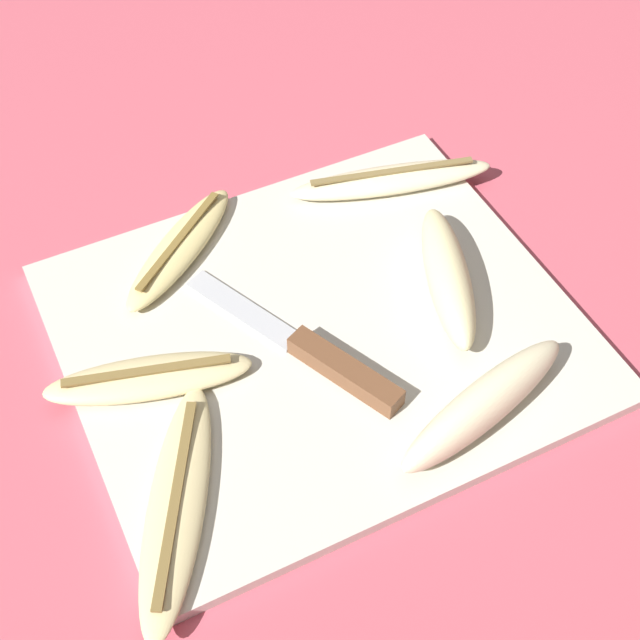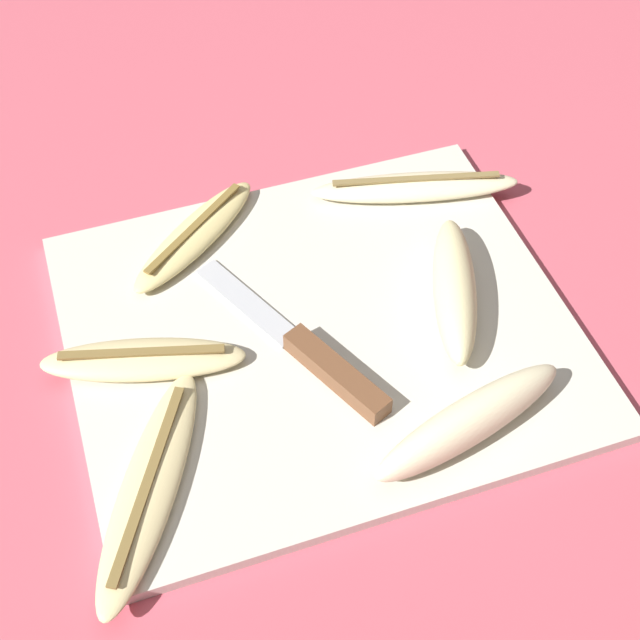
# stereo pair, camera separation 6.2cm
# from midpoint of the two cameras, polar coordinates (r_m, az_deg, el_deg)

# --- Properties ---
(ground_plane) EXTENTS (4.00, 4.00, 0.00)m
(ground_plane) POSITION_cam_midpoint_polar(r_m,az_deg,el_deg) (0.77, -2.30, -1.14)
(ground_plane) COLOR #C65160
(cutting_board) EXTENTS (0.42, 0.37, 0.01)m
(cutting_board) POSITION_cam_midpoint_polar(r_m,az_deg,el_deg) (0.77, -2.32, -0.87)
(cutting_board) COLOR beige
(cutting_board) RESTS_ON ground_plane
(knife) EXTENTS (0.11, 0.21, 0.02)m
(knife) POSITION_cam_midpoint_polar(r_m,az_deg,el_deg) (0.73, -2.00, -2.71)
(knife) COLOR brown
(knife) RESTS_ON cutting_board
(banana_bright_far) EXTENTS (0.18, 0.08, 0.04)m
(banana_bright_far) POSITION_cam_midpoint_polar(r_m,az_deg,el_deg) (0.70, 7.97, -5.46)
(banana_bright_far) COLOR beige
(banana_bright_far) RESTS_ON cutting_board
(banana_pale_long) EXTENTS (0.20, 0.09, 0.02)m
(banana_pale_long) POSITION_cam_midpoint_polar(r_m,az_deg,el_deg) (0.88, 2.57, 8.88)
(banana_pale_long) COLOR beige
(banana_pale_long) RESTS_ON cutting_board
(banana_golden_short) EXTENTS (0.16, 0.13, 0.02)m
(banana_golden_short) POSITION_cam_midpoint_polar(r_m,az_deg,el_deg) (0.83, -11.11, 4.48)
(banana_golden_short) COLOR #EDD689
(banana_golden_short) RESTS_ON cutting_board
(banana_ripe_center) EXTENTS (0.17, 0.09, 0.02)m
(banana_ripe_center) POSITION_cam_midpoint_polar(r_m,az_deg,el_deg) (0.74, -13.31, -3.77)
(banana_ripe_center) COLOR beige
(banana_ripe_center) RESTS_ON cutting_board
(banana_soft_right) EXTENTS (0.09, 0.17, 0.04)m
(banana_soft_right) POSITION_cam_midpoint_polar(r_m,az_deg,el_deg) (0.78, 5.93, 2.71)
(banana_soft_right) COLOR beige
(banana_soft_right) RESTS_ON cutting_board
(banana_mellow_near) EXTENTS (0.14, 0.20, 0.02)m
(banana_mellow_near) POSITION_cam_midpoint_polar(r_m,az_deg,el_deg) (0.68, -11.82, -11.65)
(banana_mellow_near) COLOR beige
(banana_mellow_near) RESTS_ON cutting_board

